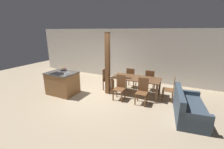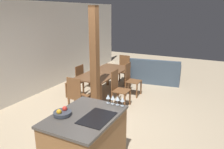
{
  "view_description": "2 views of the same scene",
  "coord_description": "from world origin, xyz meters",
  "px_view_note": "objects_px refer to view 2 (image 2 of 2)",
  "views": [
    {
      "loc": [
        3.01,
        -4.86,
        2.6
      ],
      "look_at": [
        0.6,
        0.2,
        0.95
      ],
      "focal_mm": 24.0,
      "sensor_mm": 36.0,
      "label": 1
    },
    {
      "loc": [
        -3.91,
        -2.07,
        2.44
      ],
      "look_at": [
        0.6,
        0.2,
        0.95
      ],
      "focal_mm": 35.0,
      "sensor_mm": 36.0,
      "label": 2
    }
  ],
  "objects_px": {
    "fruit_bowl": "(62,113)",
    "dining_chair_foot_end": "(123,69)",
    "dining_chair_far_right": "(93,73)",
    "couch": "(155,74)",
    "wine_glass_end": "(108,97)",
    "kitchen_island": "(86,142)",
    "wine_glass_far": "(113,98)",
    "wine_glass_near": "(122,99)",
    "dining_table": "(104,75)",
    "dining_chair_head_end": "(77,95)",
    "dining_chair_near_left": "(118,88)",
    "timber_post": "(95,63)",
    "wine_glass_middle": "(118,99)",
    "dining_chair_near_right": "(131,79)",
    "dining_chair_far_left": "(77,81)"
  },
  "relations": [
    {
      "from": "kitchen_island",
      "to": "dining_chair_near_right",
      "type": "height_order",
      "value": "dining_chair_near_right"
    },
    {
      "from": "fruit_bowl",
      "to": "couch",
      "type": "height_order",
      "value": "fruit_bowl"
    },
    {
      "from": "wine_glass_middle",
      "to": "dining_table",
      "type": "relative_size",
      "value": 0.08
    },
    {
      "from": "wine_glass_near",
      "to": "dining_chair_head_end",
      "type": "distance_m",
      "value": 1.95
    },
    {
      "from": "wine_glass_far",
      "to": "dining_chair_near_right",
      "type": "bearing_deg",
      "value": 15.59
    },
    {
      "from": "wine_glass_end",
      "to": "dining_chair_near_right",
      "type": "bearing_deg",
      "value": 13.89
    },
    {
      "from": "wine_glass_end",
      "to": "kitchen_island",
      "type": "bearing_deg",
      "value": 167.68
    },
    {
      "from": "couch",
      "to": "wine_glass_far",
      "type": "bearing_deg",
      "value": 88.95
    },
    {
      "from": "wine_glass_middle",
      "to": "dining_chair_foot_end",
      "type": "xyz_separation_m",
      "value": [
        3.66,
        1.51,
        -0.56
      ]
    },
    {
      "from": "wine_glass_end",
      "to": "dining_chair_head_end",
      "type": "bearing_deg",
      "value": 54.56
    },
    {
      "from": "fruit_bowl",
      "to": "dining_chair_head_end",
      "type": "xyz_separation_m",
      "value": [
        1.64,
        0.93,
        -0.48
      ]
    },
    {
      "from": "fruit_bowl",
      "to": "dining_chair_far_left",
      "type": "bearing_deg",
      "value": 31.92
    },
    {
      "from": "dining_table",
      "to": "dining_chair_foot_end",
      "type": "bearing_deg",
      "value": 0.0
    },
    {
      "from": "wine_glass_far",
      "to": "wine_glass_end",
      "type": "bearing_deg",
      "value": 90.0
    },
    {
      "from": "fruit_bowl",
      "to": "dining_chair_near_left",
      "type": "relative_size",
      "value": 0.28
    },
    {
      "from": "dining_table",
      "to": "dining_chair_near_right",
      "type": "bearing_deg",
      "value": -56.46
    },
    {
      "from": "dining_chair_near_left",
      "to": "dining_chair_far_right",
      "type": "relative_size",
      "value": 1.0
    },
    {
      "from": "kitchen_island",
      "to": "wine_glass_end",
      "type": "bearing_deg",
      "value": -12.32
    },
    {
      "from": "kitchen_island",
      "to": "dining_chair_near_left",
      "type": "relative_size",
      "value": 1.27
    },
    {
      "from": "dining_table",
      "to": "dining_chair_foot_end",
      "type": "distance_m",
      "value": 1.36
    },
    {
      "from": "fruit_bowl",
      "to": "dining_chair_foot_end",
      "type": "relative_size",
      "value": 0.28
    },
    {
      "from": "wine_glass_middle",
      "to": "dining_chair_foot_end",
      "type": "height_order",
      "value": "wine_glass_middle"
    },
    {
      "from": "wine_glass_near",
      "to": "dining_table",
      "type": "bearing_deg",
      "value": 34.77
    },
    {
      "from": "wine_glass_middle",
      "to": "wine_glass_end",
      "type": "bearing_deg",
      "value": 90.0
    },
    {
      "from": "wine_glass_end",
      "to": "couch",
      "type": "bearing_deg",
      "value": 5.17
    },
    {
      "from": "wine_glass_far",
      "to": "dining_table",
      "type": "height_order",
      "value": "wine_glass_far"
    },
    {
      "from": "dining_chair_near_right",
      "to": "timber_post",
      "type": "relative_size",
      "value": 0.38
    },
    {
      "from": "wine_glass_end",
      "to": "dining_table",
      "type": "relative_size",
      "value": 0.08
    },
    {
      "from": "wine_glass_end",
      "to": "timber_post",
      "type": "bearing_deg",
      "value": 39.23
    },
    {
      "from": "wine_glass_far",
      "to": "dining_chair_head_end",
      "type": "height_order",
      "value": "wine_glass_far"
    },
    {
      "from": "wine_glass_far",
      "to": "kitchen_island",
      "type": "bearing_deg",
      "value": 159.05
    },
    {
      "from": "wine_glass_far",
      "to": "dining_chair_head_end",
      "type": "distance_m",
      "value": 1.81
    },
    {
      "from": "dining_chair_near_left",
      "to": "dining_chair_foot_end",
      "type": "height_order",
      "value": "same"
    },
    {
      "from": "dining_table",
      "to": "fruit_bowl",
      "type": "bearing_deg",
      "value": -162.72
    },
    {
      "from": "kitchen_island",
      "to": "dining_table",
      "type": "bearing_deg",
      "value": 23.33
    },
    {
      "from": "dining_chair_near_left",
      "to": "kitchen_island",
      "type": "bearing_deg",
      "value": -166.81
    },
    {
      "from": "dining_chair_near_right",
      "to": "timber_post",
      "type": "xyz_separation_m",
      "value": [
        -1.56,
        0.29,
        0.78
      ]
    },
    {
      "from": "dining_chair_head_end",
      "to": "couch",
      "type": "bearing_deg",
      "value": -106.04
    },
    {
      "from": "wine_glass_near",
      "to": "timber_post",
      "type": "bearing_deg",
      "value": 46.05
    },
    {
      "from": "dining_chair_far_right",
      "to": "dining_table",
      "type": "bearing_deg",
      "value": 56.46
    },
    {
      "from": "dining_chair_head_end",
      "to": "dining_chair_foot_end",
      "type": "xyz_separation_m",
      "value": [
        2.71,
        0.0,
        0.0
      ]
    },
    {
      "from": "wine_glass_middle",
      "to": "dining_chair_far_left",
      "type": "height_order",
      "value": "wine_glass_middle"
    },
    {
      "from": "dining_chair_near_left",
      "to": "dining_chair_near_right",
      "type": "height_order",
      "value": "same"
    },
    {
      "from": "wine_glass_near",
      "to": "wine_glass_far",
      "type": "relative_size",
      "value": 1.0
    },
    {
      "from": "wine_glass_middle",
      "to": "wine_glass_far",
      "type": "height_order",
      "value": "same"
    },
    {
      "from": "fruit_bowl",
      "to": "dining_chair_far_right",
      "type": "relative_size",
      "value": 0.28
    },
    {
      "from": "wine_glass_end",
      "to": "dining_chair_foot_end",
      "type": "height_order",
      "value": "wine_glass_end"
    },
    {
      "from": "wine_glass_near",
      "to": "wine_glass_end",
      "type": "bearing_deg",
      "value": 90.0
    },
    {
      "from": "fruit_bowl",
      "to": "kitchen_island",
      "type": "bearing_deg",
      "value": -61.7
    },
    {
      "from": "timber_post",
      "to": "wine_glass_end",
      "type": "bearing_deg",
      "value": -140.77
    }
  ]
}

